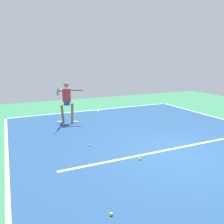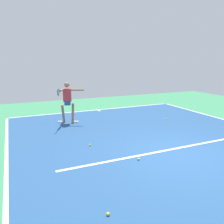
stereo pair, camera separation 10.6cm
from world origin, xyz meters
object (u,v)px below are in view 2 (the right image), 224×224
tennis_player (67,100)px  tennis_ball_by_sideline (139,159)px  tennis_ball_near_player (90,145)px  tennis_ball_by_baseline (166,119)px  tennis_ball_far_corner (108,214)px

tennis_player → tennis_ball_by_sideline: (-0.88, 4.74, -1.04)m
tennis_ball_by_sideline → tennis_ball_near_player: (0.91, -1.62, 0.00)m
tennis_ball_by_baseline → tennis_ball_far_corner: same height
tennis_player → tennis_ball_far_corner: tennis_player is taller
tennis_player → tennis_ball_far_corner: 6.71m
tennis_ball_near_player → tennis_ball_far_corner: size_ratio=1.00×
tennis_ball_near_player → tennis_ball_by_baseline: bearing=-158.1°
tennis_player → tennis_ball_far_corner: bearing=106.7°
tennis_ball_by_baseline → tennis_ball_by_sideline: bearing=44.1°
tennis_ball_far_corner → tennis_ball_by_baseline: bearing=-135.0°
tennis_ball_by_sideline → tennis_ball_by_baseline: bearing=-135.9°
tennis_player → tennis_ball_by_sideline: 4.93m
tennis_player → tennis_ball_near_player: (0.02, 3.12, -1.04)m
tennis_ball_near_player → tennis_ball_far_corner: bearing=76.7°
tennis_ball_by_baseline → tennis_ball_far_corner: size_ratio=1.00×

